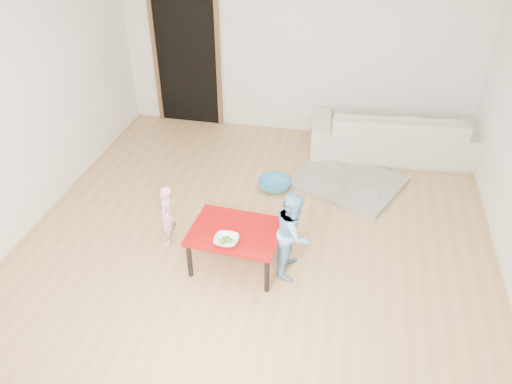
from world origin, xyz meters
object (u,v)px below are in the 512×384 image
(sofa, at_px, (395,133))
(child_blue, at_px, (293,233))
(child_pink, at_px, (166,215))
(bowl, at_px, (226,241))
(basin, at_px, (274,184))
(red_table, at_px, (236,247))

(sofa, distance_m, child_blue, 2.77)
(sofa, distance_m, child_pink, 3.38)
(bowl, bearing_deg, basin, 84.11)
(red_table, relative_size, child_pink, 1.28)
(child_pink, bearing_deg, sofa, 126.57)
(child_pink, distance_m, child_blue, 1.37)
(red_table, distance_m, bowl, 0.32)
(red_table, bearing_deg, basin, 84.84)
(bowl, distance_m, child_pink, 0.87)
(sofa, bearing_deg, red_table, 54.12)
(bowl, xyz_separation_m, child_pink, (-0.76, 0.41, -0.12))
(bowl, bearing_deg, child_blue, 23.31)
(red_table, height_order, child_pink, child_pink)
(bowl, bearing_deg, red_table, 79.06)
(red_table, relative_size, child_blue, 0.96)
(sofa, height_order, bowl, sofa)
(child_pink, xyz_separation_m, basin, (0.93, 1.23, -0.28))
(bowl, bearing_deg, child_pink, 151.82)
(bowl, xyz_separation_m, child_blue, (0.60, 0.26, -0.01))
(sofa, height_order, child_pink, child_pink)
(child_pink, relative_size, child_blue, 0.75)
(sofa, xyz_separation_m, child_blue, (-1.00, -2.58, 0.13))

